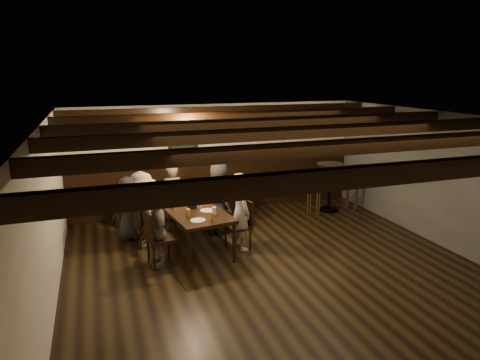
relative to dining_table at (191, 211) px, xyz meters
name	(u,v)px	position (x,y,z in m)	size (l,w,h in m)	color
room	(222,177)	(0.78, 0.67, 0.39)	(7.00, 7.00, 7.00)	black
dining_table	(191,211)	(0.00, 0.00, 0.00)	(1.16, 2.09, 0.74)	black
chair_left_near	(146,232)	(-0.77, 0.34, -0.42)	(0.44, 0.44, 0.85)	black
chair_left_far	(160,248)	(-0.65, -0.55, -0.39)	(0.49, 0.49, 0.95)	black
chair_right_near	(218,218)	(0.65, 0.55, -0.39)	(0.49, 0.49, 0.94)	black
chair_right_far	(239,234)	(0.78, -0.34, -0.41)	(0.46, 0.46, 0.88)	black
person_bench_left	(129,208)	(-1.02, 0.76, -0.08)	(0.59, 0.38, 1.21)	#28282A
person_bench_centre	(172,197)	(-0.15, 1.04, -0.02)	(0.48, 0.32, 1.33)	slate
person_bench_right	(217,195)	(0.76, 1.02, -0.06)	(0.60, 0.47, 1.24)	#4F1B24
person_left_near	(143,210)	(-0.81, 0.34, 0.01)	(0.89, 0.51, 1.38)	gray
person_left_far	(158,231)	(-0.68, -0.55, -0.09)	(0.70, 0.29, 1.19)	gray
person_right_near	(219,197)	(0.68, 0.55, 0.03)	(0.69, 0.45, 1.42)	#272629
person_right_far	(240,211)	(0.81, -0.34, 0.01)	(0.51, 0.33, 1.39)	#B2A396
pint_a	(164,196)	(-0.38, 0.65, 0.13)	(0.07, 0.07, 0.14)	#BF7219
pint_b	(191,193)	(0.15, 0.68, 0.13)	(0.07, 0.07, 0.14)	#BF7219
pint_c	(173,205)	(-0.31, 0.06, 0.13)	(0.07, 0.07, 0.14)	#BF7219
pint_d	(202,199)	(0.27, 0.24, 0.13)	(0.07, 0.07, 0.14)	silver
pint_e	(188,213)	(-0.15, -0.48, 0.13)	(0.07, 0.07, 0.14)	#BF7219
pint_f	(214,211)	(0.28, -0.52, 0.13)	(0.07, 0.07, 0.14)	silver
pint_g	(212,217)	(0.16, -0.78, 0.13)	(0.07, 0.07, 0.14)	#BF7219
plate_near	(198,220)	(-0.05, -0.71, 0.07)	(0.24, 0.24, 0.01)	white
plate_far	(207,211)	(0.22, -0.27, 0.07)	(0.24, 0.24, 0.01)	white
condiment_caddy	(192,205)	(0.01, -0.05, 0.12)	(0.15, 0.10, 0.12)	black
candle	(191,201)	(0.08, 0.31, 0.09)	(0.05, 0.05, 0.05)	beige
high_top_table	(330,180)	(3.41, 1.04, 0.03)	(0.61, 0.61, 1.09)	black
bar_stool_left	(314,198)	(2.91, 0.83, -0.27)	(0.35, 0.36, 1.10)	#351B10
bar_stool_right	(352,193)	(3.91, 0.88, -0.27)	(0.35, 0.36, 1.10)	#351B10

